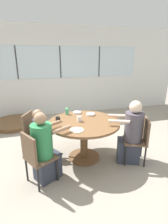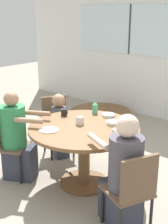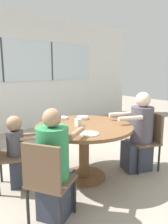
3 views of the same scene
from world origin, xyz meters
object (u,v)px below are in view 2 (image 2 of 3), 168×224
at_px(milk_carton_small, 80,121).
at_px(person_toddler, 60,127).
at_px(chair_for_woman_green_shirt, 133,188).
at_px(sippy_cup, 95,107).
at_px(chair_for_man_blue_shirt, 4,139).
at_px(person_man_blue_shirt, 17,140).
at_px(folded_table_stack, 100,114).
at_px(coffee_mug, 64,112).
at_px(person_woman_green_shirt, 123,177).
at_px(chair_for_toddler, 56,120).
at_px(bowl_white_shallow, 108,115).
at_px(bowl_cereal, 114,123).

bearing_deg(milk_carton_small, person_toddler, 154.24).
distance_m(chair_for_woman_green_shirt, sippy_cup, 1.50).
bearing_deg(chair_for_man_blue_shirt, person_toddler, 143.67).
distance_m(person_man_blue_shirt, person_toddler, 0.80).
relative_size(person_man_blue_shirt, folded_table_stack, 0.92).
bearing_deg(folded_table_stack, sippy_cup, -53.35).
distance_m(person_toddler, coffee_mug, 0.53).
relative_size(person_woman_green_shirt, milk_carton_small, 12.19).
bearing_deg(person_man_blue_shirt, chair_for_toddler, 162.39).
relative_size(chair_for_man_blue_shirt, chair_for_toddler, 1.00).
distance_m(milk_carton_small, bowl_white_shallow, 0.47).
height_order(chair_for_woman_green_shirt, person_man_blue_shirt, person_man_blue_shirt).
height_order(chair_for_woman_green_shirt, person_woman_green_shirt, person_woman_green_shirt).
relative_size(bowl_white_shallow, folded_table_stack, 0.13).
height_order(chair_for_toddler, person_woman_green_shirt, person_woman_green_shirt).
bearing_deg(person_man_blue_shirt, chair_for_woman_green_shirt, 61.30).
height_order(chair_for_man_blue_shirt, chair_for_toddler, same).
bearing_deg(folded_table_stack, person_woman_green_shirt, -47.50).
relative_size(person_woman_green_shirt, folded_table_stack, 0.95).
relative_size(person_man_blue_shirt, bowl_cereal, 6.67).
xyz_separation_m(milk_carton_small, bowl_cereal, (0.30, 0.27, -0.03)).
distance_m(chair_for_woman_green_shirt, coffee_mug, 1.53).
xyz_separation_m(person_toddler, bowl_cereal, (1.01, -0.07, 0.32)).
bearing_deg(person_woman_green_shirt, chair_for_man_blue_shirt, 118.70).
relative_size(chair_for_man_blue_shirt, coffee_mug, 9.49).
bearing_deg(chair_for_man_blue_shirt, chair_for_woman_green_shirt, 63.78).
relative_size(chair_for_man_blue_shirt, bowl_white_shallow, 5.19).
distance_m(bowl_cereal, folded_table_stack, 2.60).
bearing_deg(chair_for_man_blue_shirt, bowl_cereal, 96.02).
bearing_deg(chair_for_toddler, coffee_mug, 82.49).
bearing_deg(folded_table_stack, coffee_mug, -63.37).
bearing_deg(person_toddler, milk_carton_small, 88.83).
height_order(chair_for_woman_green_shirt, sippy_cup, sippy_cup).
xyz_separation_m(chair_for_man_blue_shirt, milk_carton_small, (0.80, 0.53, 0.30)).
bearing_deg(milk_carton_small, coffee_mug, 163.78).
xyz_separation_m(person_woman_green_shirt, folded_table_stack, (-2.26, 2.47, -0.47)).
xyz_separation_m(person_toddler, milk_carton_small, (0.71, -0.34, 0.35)).
bearing_deg(chair_for_toddler, sippy_cup, 118.33).
bearing_deg(chair_for_woman_green_shirt, person_toddler, 89.02).
height_order(person_man_blue_shirt, folded_table_stack, person_man_blue_shirt).
bearing_deg(bowl_cereal, chair_for_man_blue_shirt, -144.00).
height_order(chair_for_toddler, bowl_cereal, chair_for_toddler).
xyz_separation_m(coffee_mug, sippy_cup, (0.23, 0.34, 0.04)).
xyz_separation_m(chair_for_toddler, bowl_cereal, (1.15, -0.14, 0.27)).
distance_m(chair_for_toddler, person_toddler, 0.16).
distance_m(chair_for_man_blue_shirt, sippy_cup, 1.23).
relative_size(chair_for_woman_green_shirt, sippy_cup, 5.41).
xyz_separation_m(person_woman_green_shirt, sippy_cup, (-1.02, 0.80, 0.31)).
bearing_deg(chair_for_man_blue_shirt, milk_carton_small, 93.56).
height_order(chair_for_man_blue_shirt, person_man_blue_shirt, person_man_blue_shirt).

